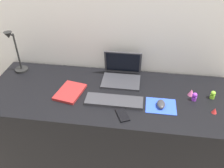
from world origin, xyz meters
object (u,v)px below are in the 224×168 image
at_px(laptop, 122,73).
at_px(toy_figurine_red, 215,111).
at_px(mouse, 161,104).
at_px(toy_figurine_pink, 191,92).
at_px(keyboard, 114,101).
at_px(desk_lamp, 16,53).
at_px(toy_figurine_lime, 213,95).
at_px(notebook_pad, 70,92).
at_px(cell_phone, 122,115).
at_px(toy_figurine_purple, 195,97).

distance_m(laptop, toy_figurine_red, 0.74).
distance_m(mouse, toy_figurine_pink, 0.28).
distance_m(keyboard, desk_lamp, 0.90).
bearing_deg(toy_figurine_lime, desk_lamp, 174.84).
height_order(notebook_pad, toy_figurine_pink, toy_figurine_pink).
bearing_deg(notebook_pad, cell_phone, -13.27).
relative_size(desk_lamp, notebook_pad, 1.59).
relative_size(mouse, toy_figurine_purple, 1.51).
distance_m(keyboard, toy_figurine_pink, 0.57).
height_order(laptop, cell_phone, laptop).
height_order(laptop, notebook_pad, laptop).
relative_size(toy_figurine_purple, toy_figurine_lime, 1.03).
bearing_deg(toy_figurine_lime, keyboard, -168.35).
relative_size(toy_figurine_purple, toy_figurine_pink, 1.27).
bearing_deg(mouse, cell_phone, -153.17).
bearing_deg(toy_figurine_pink, cell_phone, -148.65).
xyz_separation_m(cell_phone, toy_figurine_red, (0.61, 0.11, 0.01)).
relative_size(toy_figurine_pink, toy_figurine_red, 1.27).
bearing_deg(mouse, toy_figurine_purple, 23.79).
relative_size(keyboard, toy_figurine_pink, 8.17).
xyz_separation_m(keyboard, notebook_pad, (-0.34, 0.06, 0.00)).
height_order(toy_figurine_lime, toy_figurine_red, toy_figurine_lime).
xyz_separation_m(mouse, desk_lamp, (-1.17, 0.29, 0.16)).
relative_size(keyboard, notebook_pad, 1.71).
relative_size(desk_lamp, toy_figurine_lime, 6.15).
height_order(laptop, toy_figurine_lime, laptop).
height_order(laptop, toy_figurine_purple, laptop).
relative_size(notebook_pad, toy_figurine_purple, 3.77).
distance_m(mouse, cell_phone, 0.29).
distance_m(desk_lamp, toy_figurine_red, 1.56).
distance_m(toy_figurine_lime, toy_figurine_pink, 0.15).
bearing_deg(laptop, cell_phone, -83.05).
distance_m(laptop, toy_figurine_pink, 0.55).
xyz_separation_m(keyboard, toy_figurine_purple, (0.57, 0.10, 0.02)).
bearing_deg(notebook_pad, toy_figurine_red, 7.00).
bearing_deg(cell_phone, keyboard, 94.50).
height_order(cell_phone, toy_figurine_red, toy_figurine_red).
xyz_separation_m(laptop, toy_figurine_red, (0.66, -0.33, -0.03)).
height_order(keyboard, mouse, mouse).
height_order(toy_figurine_pink, toy_figurine_red, toy_figurine_pink).
bearing_deg(notebook_pad, keyboard, 1.60).
xyz_separation_m(laptop, toy_figurine_lime, (0.68, -0.16, -0.02)).
bearing_deg(toy_figurine_red, laptop, 153.81).
bearing_deg(desk_lamp, laptop, 1.59).
bearing_deg(cell_phone, mouse, 1.81).
relative_size(notebook_pad, toy_figurine_pink, 4.78).
bearing_deg(toy_figurine_purple, desk_lamp, 172.64).
xyz_separation_m(notebook_pad, toy_figurine_red, (1.02, -0.08, 0.01)).
bearing_deg(cell_phone, toy_figurine_pink, 6.33).
relative_size(laptop, toy_figurine_purple, 4.71).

